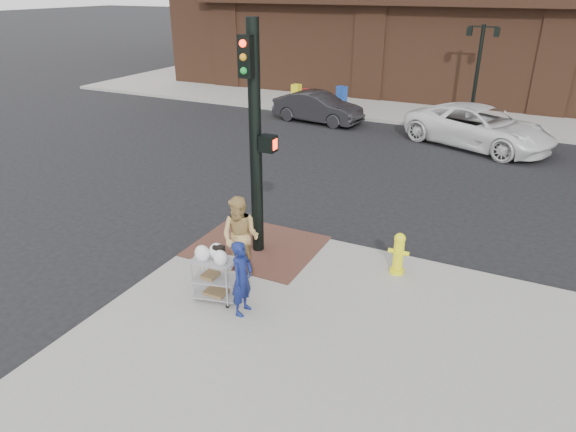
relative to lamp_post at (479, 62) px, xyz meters
The scene contains 14 objects.
ground 16.34m from the lamp_post, 97.13° to the right, with size 220.00×220.00×0.00m, color black.
brick_curb_ramp 15.52m from the lamp_post, 99.77° to the right, with size 2.80×2.40×0.01m, color brown.
lamp_post is the anchor object (origin of this frame).
parking_sign 10.64m from the lamp_post, behind, with size 0.05×0.05×2.20m, color black.
traffic_signal_pole 15.43m from the lamp_post, 99.24° to the right, with size 0.61×0.51×5.00m.
woman_blue 17.64m from the lamp_post, 95.05° to the right, with size 0.53×0.35×1.46m, color navy.
pedestrian_tan 16.53m from the lamp_post, 97.98° to the right, with size 0.83×0.65×1.72m, color tan.
sedan_dark 7.20m from the lamp_post, 153.00° to the right, with size 1.41×4.05×1.33m, color black.
minivan_white 4.46m from the lamp_post, 78.38° to the right, with size 2.55×5.53×1.54m, color white.
utility_cart 17.58m from the lamp_post, 97.36° to the right, with size 0.92×0.64×1.16m.
fire_hydrant 14.98m from the lamp_post, 87.53° to the right, with size 0.43×0.30×0.92m.
newsbox_red 7.96m from the lamp_post, behind, with size 0.37×0.34×0.89m, color #B1141B.
newsbox_yellow 8.60m from the lamp_post, behind, with size 0.42×0.38×0.99m, color #F8F61B.
newsbox_blue 6.41m from the lamp_post, behind, with size 0.42×0.38×1.00m, color #1942A7.
Camera 1 is at (4.71, -8.26, 5.73)m, focal length 32.00 mm.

